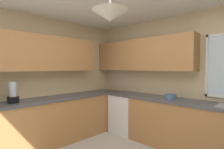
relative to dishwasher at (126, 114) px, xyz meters
The scene contains 6 objects.
room_shell 1.87m from the dishwasher, 56.95° to the right, with size 4.26×4.08×2.63m.
counter_run_left 1.77m from the dishwasher, 111.93° to the right, with size 0.65×3.69×0.92m.
counter_run_back 1.31m from the dishwasher, ahead, with size 3.35×0.65×0.92m.
dishwasher is the anchor object (origin of this frame).
bowl 1.20m from the dishwasher, ahead, with size 0.22×0.22×0.09m, color #4C7099.
blender_appliance 2.40m from the dishwasher, 106.62° to the right, with size 0.15×0.15×0.36m.
Camera 1 is at (1.53, -1.54, 1.52)m, focal length 28.44 mm.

